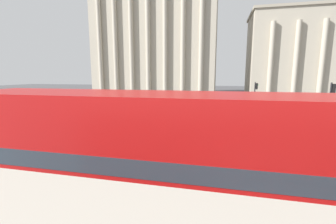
# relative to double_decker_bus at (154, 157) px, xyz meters

# --- Properties ---
(double_decker_bus) EXTENTS (11.42, 2.66, 4.09)m
(double_decker_bus) POSITION_rel_double_decker_bus_xyz_m (0.00, 0.00, 0.00)
(double_decker_bus) COLOR black
(double_decker_bus) RESTS_ON ground_plane
(plaza_building_left) EXTENTS (26.71, 11.37, 24.79)m
(plaza_building_left) POSITION_rel_double_decker_bus_xyz_m (-12.42, 43.37, 10.08)
(plaza_building_left) COLOR #B2A893
(plaza_building_left) RESTS_ON ground_plane
(plaza_building_right) EXTENTS (32.55, 12.97, 17.28)m
(plaza_building_right) POSITION_rel_double_decker_bus_xyz_m (23.56, 46.50, 6.35)
(plaza_building_right) COLOR #B2A893
(plaza_building_right) RESTS_ON ground_plane
(traffic_light_mid) EXTENTS (0.42, 0.24, 4.03)m
(traffic_light_mid) POSITION_rel_double_decker_bus_xyz_m (9.95, 13.52, 0.33)
(traffic_light_mid) COLOR black
(traffic_light_mid) RESTS_ON ground_plane
(traffic_light_far) EXTENTS (0.42, 0.24, 3.80)m
(traffic_light_far) POSITION_rel_double_decker_bus_xyz_m (5.66, 21.25, 0.19)
(traffic_light_far) COLOR black
(traffic_light_far) RESTS_ON ground_plane
(car_maroon) EXTENTS (4.20, 1.93, 1.35)m
(car_maroon) POSITION_rel_double_decker_bus_xyz_m (-3.55, 19.39, -1.60)
(car_maroon) COLOR black
(car_maroon) RESTS_ON ground_plane
(pedestrian_grey) EXTENTS (0.32, 0.32, 1.65)m
(pedestrian_grey) POSITION_rel_double_decker_bus_xyz_m (10.10, 16.62, -1.35)
(pedestrian_grey) COLOR #282B33
(pedestrian_grey) RESTS_ON ground_plane
(pedestrian_olive) EXTENTS (0.32, 0.32, 1.67)m
(pedestrian_olive) POSITION_rel_double_decker_bus_xyz_m (1.06, 21.64, -1.34)
(pedestrian_olive) COLOR #282B33
(pedestrian_olive) RESTS_ON ground_plane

